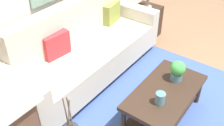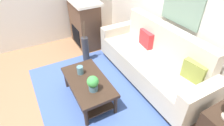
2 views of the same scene
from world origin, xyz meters
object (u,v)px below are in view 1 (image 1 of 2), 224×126
throw_pillow_crimson (56,45)px  side_table (146,22)px  potted_plant_tabletop (178,70)px  couch (85,51)px  coffee_table (165,98)px  tabletop_vase (160,98)px  throw_pillow_olive (112,13)px

throw_pillow_crimson → side_table: bearing=-6.4°
potted_plant_tabletop → couch: bearing=97.7°
coffee_table → tabletop_vase: (-0.23, -0.04, 0.19)m
throw_pillow_olive → side_table: bearing=-16.2°
throw_pillow_olive → coffee_table: bearing=-121.4°
throw_pillow_crimson → coffee_table: size_ratio=0.33×
throw_pillow_crimson → couch: bearing=-17.4°
tabletop_vase → throw_pillow_olive: bearing=53.1°
coffee_table → side_table: (1.61, 1.20, -0.03)m
couch → coffee_table: couch is taller
throw_pillow_crimson → coffee_table: 1.50m
couch → side_table: 1.55m
couch → tabletop_vase: (-0.30, -1.33, 0.07)m
tabletop_vase → coffee_table: bearing=9.9°
throw_pillow_olive → tabletop_vase: (-1.09, -1.45, -0.18)m
potted_plant_tabletop → side_table: (1.37, 1.21, -0.29)m
throw_pillow_olive → tabletop_vase: 1.83m
tabletop_vase → throw_pillow_crimson: bearing=93.8°
side_table → throw_pillow_olive: bearing=163.8°
couch → throw_pillow_olive: couch is taller
coffee_table → potted_plant_tabletop: bearing=-2.1°
couch → tabletop_vase: 1.36m
throw_pillow_crimson → tabletop_vase: bearing=-86.2°
throw_pillow_olive → tabletop_vase: throw_pillow_olive is taller
throw_pillow_crimson → potted_plant_tabletop: bearing=-68.1°
throw_pillow_crimson → potted_plant_tabletop: throw_pillow_crimson is taller
couch → potted_plant_tabletop: 1.32m
couch → side_table: couch is taller
potted_plant_tabletop → side_table: 1.84m
throw_pillow_crimson → tabletop_vase: size_ratio=2.50×
coffee_table → throw_pillow_crimson: bearing=102.9°
couch → potted_plant_tabletop: size_ratio=9.48×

